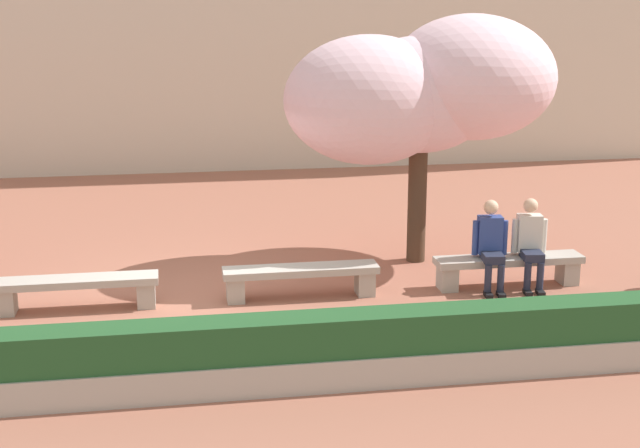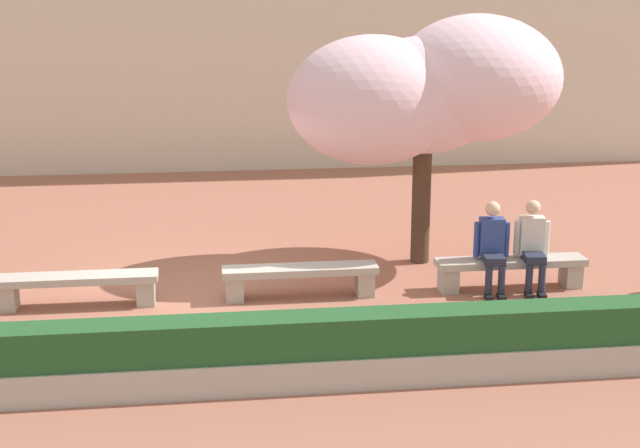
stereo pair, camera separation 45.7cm
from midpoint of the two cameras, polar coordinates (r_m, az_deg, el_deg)
The scene contains 8 objects.
ground_plane at distance 12.44m, azimuth -7.21°, elevation -4.96°, with size 100.00×100.00×0.00m, color #9E604C.
stone_bench_near_west at distance 12.45m, azimuth -14.28°, elevation -3.78°, with size 2.17×0.42×0.45m.
stone_bench_center at distance 12.43m, azimuth -0.22°, elevation -3.35°, with size 2.17×0.42×0.45m.
stone_bench_near_east at distance 13.13m, azimuth 13.08°, elevation -2.75°, with size 2.17×0.42×0.45m.
person_seated_left at distance 12.88m, azimuth 11.98°, elevation -1.24°, with size 0.51×0.71×1.29m.
person_seated_right at distance 13.08m, azimuth 14.43°, elevation -1.14°, with size 0.51×0.72×1.29m.
cherry_tree_main at distance 13.74m, azimuth 7.83°, elevation 8.47°, with size 4.19×2.74×3.84m.
planter_hedge_foreground at distance 9.61m, azimuth -7.20°, elevation -8.49°, with size 14.01×0.50×0.80m.
Camera 2 is at (0.30, -11.77, 4.13)m, focal length 50.00 mm.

